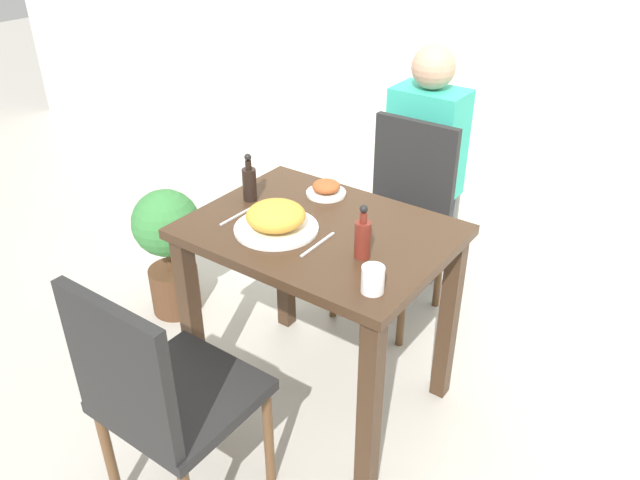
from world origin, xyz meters
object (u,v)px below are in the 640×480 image
at_px(chair_far, 399,211).
at_px(chair_near, 160,394).
at_px(side_plate, 326,189).
at_px(person_figure, 424,167).
at_px(potted_plant_left, 169,243).
at_px(drink_cup, 373,279).
at_px(sauce_bottle, 363,237).
at_px(food_plate, 276,218).
at_px(condiment_bottle, 249,182).

bearing_deg(chair_far, chair_near, -90.19).
relative_size(chair_far, side_plate, 5.93).
bearing_deg(side_plate, person_figure, 89.72).
bearing_deg(potted_plant_left, chair_near, -43.10).
bearing_deg(chair_far, drink_cup, -66.17).
distance_m(sauce_bottle, potted_plant_left, 1.21).
bearing_deg(chair_far, food_plate, -93.24).
bearing_deg(chair_near, potted_plant_left, -43.10).
bearing_deg(chair_far, side_plate, -97.44).
height_order(food_plate, potted_plant_left, food_plate).
relative_size(sauce_bottle, potted_plant_left, 0.29).
height_order(chair_near, side_plate, chair_near).
distance_m(chair_near, food_plate, 0.68).
distance_m(drink_cup, condiment_bottle, 0.72).
relative_size(chair_near, sauce_bottle, 4.88).
relative_size(chair_far, person_figure, 0.77).
height_order(drink_cup, person_figure, person_figure).
distance_m(chair_far, food_plate, 0.87).
xyz_separation_m(condiment_bottle, potted_plant_left, (-0.55, 0.04, -0.47)).
distance_m(drink_cup, potted_plant_left, 1.34).
xyz_separation_m(sauce_bottle, condiment_bottle, (-0.55, 0.10, 0.00)).
xyz_separation_m(chair_near, potted_plant_left, (-0.82, 0.77, -0.14)).
bearing_deg(chair_near, person_figure, -88.21).
bearing_deg(person_figure, sauce_bottle, -73.09).
relative_size(sauce_bottle, condiment_bottle, 1.00).
bearing_deg(chair_far, sauce_bottle, -70.11).
distance_m(chair_far, potted_plant_left, 1.06).
height_order(drink_cup, potted_plant_left, drink_cup).
relative_size(chair_far, potted_plant_left, 1.44).
xyz_separation_m(chair_far, drink_cup, (0.41, -0.93, 0.30)).
relative_size(chair_far, drink_cup, 10.83).
height_order(chair_far, food_plate, chair_far).
bearing_deg(drink_cup, chair_far, 113.83).
height_order(side_plate, sauce_bottle, sauce_bottle).
bearing_deg(sauce_bottle, chair_near, -114.74).
xyz_separation_m(drink_cup, person_figure, (-0.47, 1.28, -0.23)).
xyz_separation_m(sauce_bottle, person_figure, (-0.34, 1.13, -0.26)).
bearing_deg(sauce_bottle, drink_cup, -48.80).
height_order(condiment_bottle, person_figure, person_figure).
xyz_separation_m(food_plate, condiment_bottle, (-0.22, 0.12, 0.03)).
bearing_deg(sauce_bottle, condiment_bottle, 169.79).
xyz_separation_m(side_plate, condiment_bottle, (-0.21, -0.20, 0.05)).
height_order(chair_near, food_plate, chair_near).
xyz_separation_m(sauce_bottle, potted_plant_left, (-1.11, 0.14, -0.47)).
bearing_deg(drink_cup, potted_plant_left, 167.10).
distance_m(food_plate, potted_plant_left, 0.91).
bearing_deg(condiment_bottle, potted_plant_left, 176.05).
distance_m(side_plate, potted_plant_left, 0.89).
distance_m(drink_cup, sauce_bottle, 0.19).
relative_size(condiment_bottle, person_figure, 0.16).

